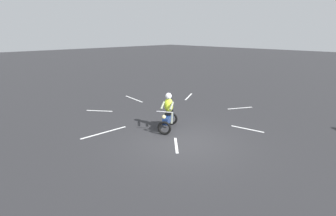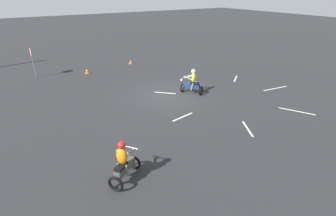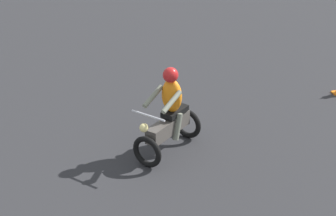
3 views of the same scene
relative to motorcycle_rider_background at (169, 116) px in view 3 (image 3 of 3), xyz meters
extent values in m
torus|color=black|center=(0.41, -0.55, -0.43)|extent=(0.54, 0.44, 0.60)
torus|color=black|center=(-0.37, 0.49, -0.43)|extent=(0.54, 0.44, 0.60)
cube|color=#4C4742|center=(0.02, -0.03, -0.21)|extent=(0.85, 1.03, 0.28)
cube|color=black|center=(-0.11, 0.15, 0.01)|extent=(0.54, 0.60, 0.10)
cylinder|color=silver|center=(0.38, -0.51, 0.27)|extent=(0.58, 0.45, 0.04)
sphere|color=#F2E08C|center=(0.46, -0.61, 0.09)|extent=(0.22, 0.22, 0.16)
ellipsoid|color=orange|center=(-0.05, 0.07, 0.37)|extent=(0.49, 0.46, 0.64)
cylinder|color=slate|center=(-0.03, -0.29, 0.42)|extent=(0.40, 0.49, 0.27)
cylinder|color=slate|center=(0.29, -0.05, 0.42)|extent=(0.40, 0.49, 0.27)
cylinder|color=slate|center=(-0.15, -0.03, -0.21)|extent=(0.24, 0.27, 0.51)
cylinder|color=slate|center=(0.07, 0.14, -0.21)|extent=(0.24, 0.27, 0.51)
sphere|color=red|center=(-0.03, 0.04, 0.79)|extent=(0.39, 0.39, 0.28)
camera|label=1|loc=(13.42, 0.62, 3.47)|focal=28.00mm
camera|label=2|loc=(-7.26, 2.68, 5.65)|focal=28.00mm
camera|label=3|loc=(9.98, -3.39, 5.46)|focal=70.00mm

